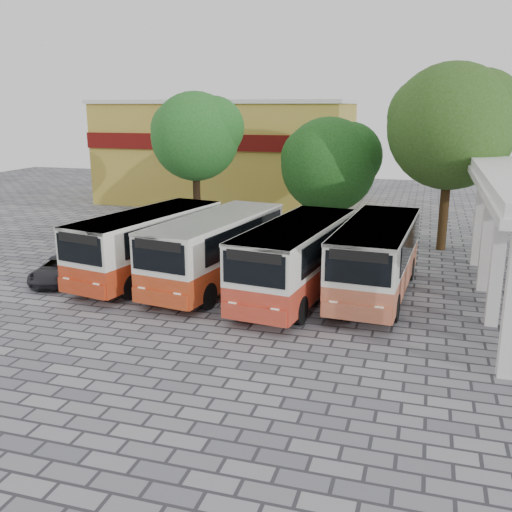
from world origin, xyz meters
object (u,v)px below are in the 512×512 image
(bus_centre_left, at_px, (216,246))
(parked_car, at_px, (60,269))
(bus_far_left, at_px, (148,241))
(bus_centre_right, at_px, (297,256))
(bus_far_right, at_px, (377,254))

(bus_centre_left, xyz_separation_m, parked_car, (-7.20, -1.38, -1.27))
(parked_car, bearing_deg, bus_far_left, 7.95)
(bus_far_left, bearing_deg, parked_car, -146.60)
(bus_centre_right, height_order, bus_far_right, bus_centre_right)
(bus_centre_right, relative_size, bus_far_right, 1.02)
(bus_far_left, relative_size, parked_car, 2.27)
(bus_far_right, bearing_deg, parked_car, -168.22)
(bus_centre_left, bearing_deg, bus_far_right, 14.35)
(bus_centre_left, height_order, bus_far_right, bus_centre_left)
(bus_centre_left, distance_m, parked_car, 7.44)
(bus_centre_left, xyz_separation_m, bus_far_right, (6.93, 0.65, -0.00))
(bus_far_right, height_order, parked_car, bus_far_right)
(bus_centre_right, xyz_separation_m, parked_car, (-10.97, -0.82, -1.27))
(bus_centre_right, relative_size, parked_car, 2.27)
(bus_centre_left, distance_m, bus_centre_right, 3.81)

